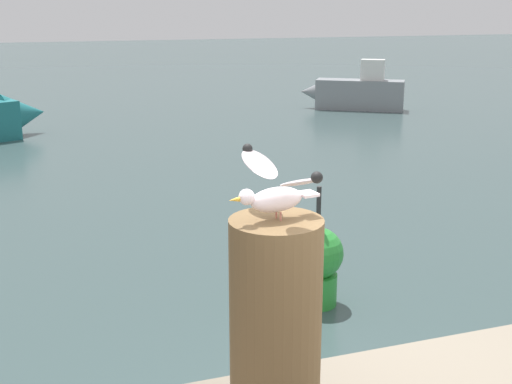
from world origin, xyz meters
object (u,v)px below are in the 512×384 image
Objects in this scene: seagull at (276,189)px; boat_grey at (354,92)px; channel_buoy at (317,263)px; mooring_post at (275,324)px.

boat_grey is (8.77, 16.30, -1.92)m from seagull.
boat_grey is at bearing 61.33° from channel_buoy.
mooring_post is at bearing 7.99° from seagull.
seagull reaches higher than mooring_post.
seagull is 0.20× the size of boat_grey.
mooring_post is 0.70× the size of channel_buoy.
seagull is 0.45× the size of channel_buoy.
mooring_post is 0.59m from seagull.
channel_buoy is at bearing -118.67° from boat_grey.
seagull is at bearing -116.97° from channel_buoy.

